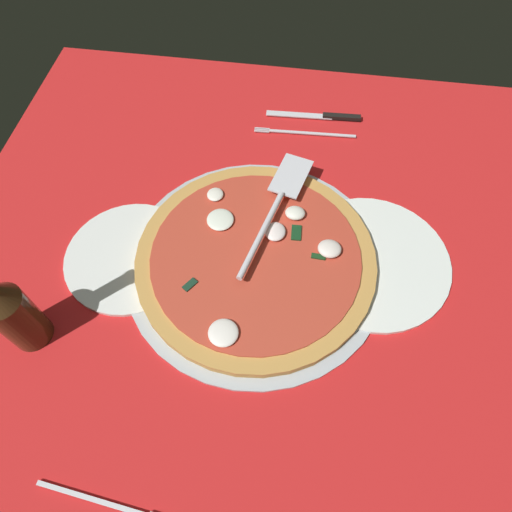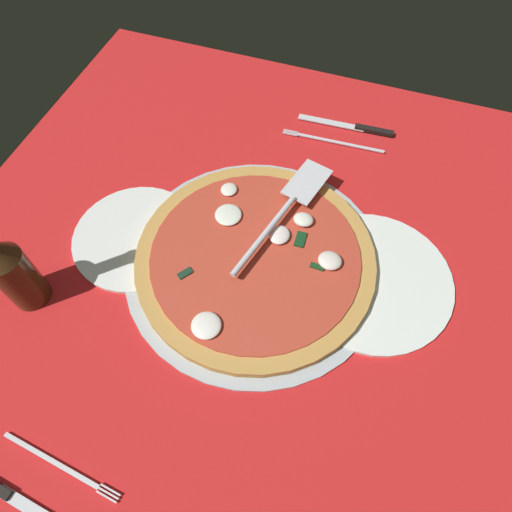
{
  "view_description": "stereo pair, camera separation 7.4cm",
  "coord_description": "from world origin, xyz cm",
  "px_view_note": "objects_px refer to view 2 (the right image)",
  "views": [
    {
      "loc": [
        6.59,
        -38.42,
        65.05
      ],
      "look_at": [
        1.0,
        0.37,
        1.92
      ],
      "focal_mm": 32.04,
      "sensor_mm": 36.0,
      "label": 1
    },
    {
      "loc": [
        13.8,
        -36.67,
        65.05
      ],
      "look_at": [
        1.0,
        0.37,
        1.92
      ],
      "focal_mm": 32.04,
      "sensor_mm": 36.0,
      "label": 2
    }
  ],
  "objects_px": {
    "pizza": "(256,256)",
    "place_setting_far": "(344,135)",
    "dinner_plate_left": "(137,237)",
    "pizza_server": "(285,210)",
    "place_setting_near": "(36,482)",
    "beer_bottle": "(10,269)",
    "dinner_plate_right": "(372,280)"
  },
  "relations": [
    {
      "from": "dinner_plate_left",
      "to": "place_setting_far",
      "type": "bearing_deg",
      "value": 52.22
    },
    {
      "from": "dinner_plate_right",
      "to": "pizza",
      "type": "height_order",
      "value": "pizza"
    },
    {
      "from": "dinner_plate_left",
      "to": "dinner_plate_right",
      "type": "height_order",
      "value": "same"
    },
    {
      "from": "place_setting_near",
      "to": "beer_bottle",
      "type": "relative_size",
      "value": 0.87
    },
    {
      "from": "place_setting_near",
      "to": "place_setting_far",
      "type": "height_order",
      "value": "same"
    },
    {
      "from": "pizza",
      "to": "place_setting_near",
      "type": "bearing_deg",
      "value": -111.23
    },
    {
      "from": "pizza",
      "to": "place_setting_near",
      "type": "distance_m",
      "value": 0.43
    },
    {
      "from": "place_setting_far",
      "to": "beer_bottle",
      "type": "height_order",
      "value": "beer_bottle"
    },
    {
      "from": "dinner_plate_left",
      "to": "pizza_server",
      "type": "relative_size",
      "value": 0.79
    },
    {
      "from": "dinner_plate_right",
      "to": "pizza",
      "type": "xyz_separation_m",
      "value": [
        -0.19,
        -0.03,
        0.01
      ]
    },
    {
      "from": "pizza",
      "to": "place_setting_far",
      "type": "bearing_deg",
      "value": 78.25
    },
    {
      "from": "pizza_server",
      "to": "place_setting_far",
      "type": "xyz_separation_m",
      "value": [
        0.05,
        0.25,
        -0.04
      ]
    },
    {
      "from": "beer_bottle",
      "to": "dinner_plate_right",
      "type": "bearing_deg",
      "value": 21.85
    },
    {
      "from": "dinner_plate_right",
      "to": "pizza_server",
      "type": "distance_m",
      "value": 0.18
    },
    {
      "from": "place_setting_near",
      "to": "dinner_plate_left",
      "type": "bearing_deg",
      "value": 103.7
    },
    {
      "from": "pizza",
      "to": "dinner_plate_left",
      "type": "bearing_deg",
      "value": -173.49
    },
    {
      "from": "dinner_plate_left",
      "to": "dinner_plate_right",
      "type": "relative_size",
      "value": 0.83
    },
    {
      "from": "dinner_plate_left",
      "to": "beer_bottle",
      "type": "height_order",
      "value": "beer_bottle"
    },
    {
      "from": "pizza",
      "to": "pizza_server",
      "type": "relative_size",
      "value": 1.43
    },
    {
      "from": "dinner_plate_right",
      "to": "place_setting_far",
      "type": "bearing_deg",
      "value": 111.08
    },
    {
      "from": "pizza_server",
      "to": "place_setting_near",
      "type": "xyz_separation_m",
      "value": [
        -0.18,
        -0.49,
        -0.04
      ]
    },
    {
      "from": "dinner_plate_left",
      "to": "place_setting_near",
      "type": "relative_size",
      "value": 1.05
    },
    {
      "from": "pizza_server",
      "to": "beer_bottle",
      "type": "xyz_separation_m",
      "value": [
        -0.33,
        -0.26,
        0.04
      ]
    },
    {
      "from": "dinner_plate_left",
      "to": "pizza",
      "type": "distance_m",
      "value": 0.21
    },
    {
      "from": "beer_bottle",
      "to": "place_setting_far",
      "type": "bearing_deg",
      "value": 53.12
    },
    {
      "from": "dinner_plate_right",
      "to": "beer_bottle",
      "type": "height_order",
      "value": "beer_bottle"
    },
    {
      "from": "place_setting_near",
      "to": "beer_bottle",
      "type": "height_order",
      "value": "beer_bottle"
    },
    {
      "from": "dinner_plate_left",
      "to": "place_setting_far",
      "type": "distance_m",
      "value": 0.45
    },
    {
      "from": "place_setting_near",
      "to": "beer_bottle",
      "type": "distance_m",
      "value": 0.29
    },
    {
      "from": "dinner_plate_right",
      "to": "place_setting_far",
      "type": "relative_size",
      "value": 1.23
    },
    {
      "from": "pizza",
      "to": "place_setting_near",
      "type": "xyz_separation_m",
      "value": [
        -0.16,
        -0.4,
        -0.01
      ]
    },
    {
      "from": "dinner_plate_right",
      "to": "beer_bottle",
      "type": "bearing_deg",
      "value": -158.15
    }
  ]
}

